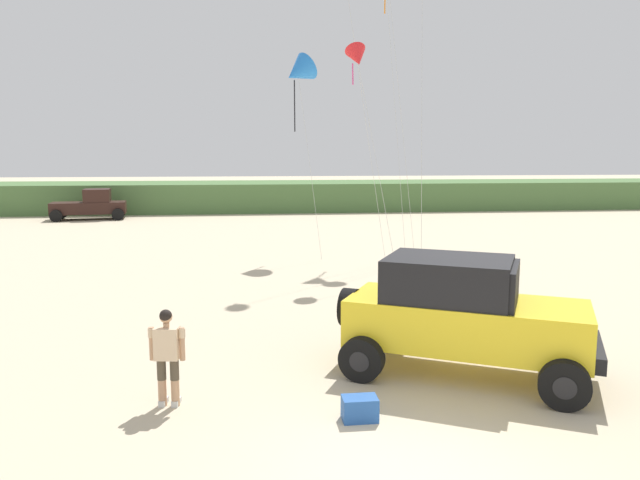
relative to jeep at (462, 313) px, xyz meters
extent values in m
plane|color=#C1B293|center=(-1.95, -3.48, -1.20)|extent=(220.00, 220.00, 0.00)
cube|color=#4C703D|center=(3.82, 35.39, -0.15)|extent=(90.00, 7.30, 2.09)
cube|color=yellow|center=(0.06, -0.03, -0.19)|extent=(4.75, 3.67, 0.90)
cube|color=yellow|center=(1.52, -0.80, 0.18)|extent=(1.76, 2.01, 0.12)
cube|color=black|center=(-0.25, 0.13, 0.66)|extent=(2.85, 2.62, 0.80)
cube|color=black|center=(0.82, -0.43, 0.62)|extent=(0.86, 1.53, 0.72)
cube|color=black|center=(2.08, -1.09, -0.46)|extent=(1.01, 1.69, 0.28)
cylinder|color=black|center=(-1.99, 1.04, -0.09)|extent=(0.62, 0.82, 0.77)
cylinder|color=black|center=(2.09, 0.07, -0.78)|extent=(0.88, 0.65, 0.84)
cylinder|color=black|center=(2.09, 0.07, -0.78)|extent=(0.48, 0.46, 0.38)
cylinder|color=black|center=(1.14, -1.76, -0.78)|extent=(0.88, 0.65, 0.84)
cylinder|color=black|center=(1.14, -1.76, -0.78)|extent=(0.48, 0.46, 0.38)
cylinder|color=black|center=(-1.01, 1.69, -0.78)|extent=(0.88, 0.65, 0.84)
cylinder|color=black|center=(-1.01, 1.69, -0.78)|extent=(0.48, 0.46, 0.38)
cylinder|color=black|center=(-1.97, -0.14, -0.78)|extent=(0.88, 0.65, 0.84)
cylinder|color=black|center=(-1.97, -0.14, -0.78)|extent=(0.48, 0.46, 0.38)
cylinder|color=tan|center=(-5.50, -0.83, -0.95)|extent=(0.14, 0.14, 0.49)
cylinder|color=#4C4233|center=(-5.50, -0.83, -0.56)|extent=(0.15, 0.15, 0.36)
cube|color=silver|center=(-5.49, -0.79, -1.15)|extent=(0.15, 0.27, 0.10)
cylinder|color=tan|center=(-5.28, -0.86, -0.95)|extent=(0.14, 0.14, 0.49)
cylinder|color=#4C4233|center=(-5.28, -0.86, -0.56)|extent=(0.15, 0.15, 0.36)
cube|color=silver|center=(-5.27, -0.82, -1.15)|extent=(0.15, 0.27, 0.10)
cube|color=beige|center=(-5.39, -0.85, -0.11)|extent=(0.43, 0.32, 0.54)
cylinder|color=tan|center=(-5.64, -0.81, -0.12)|extent=(0.09, 0.09, 0.56)
cylinder|color=beige|center=(-5.64, -0.81, 0.07)|extent=(0.11, 0.11, 0.16)
cylinder|color=tan|center=(-5.14, -0.88, -0.12)|extent=(0.09, 0.09, 0.56)
cylinder|color=beige|center=(-5.14, -0.88, 0.07)|extent=(0.11, 0.11, 0.16)
cylinder|color=tan|center=(-5.39, -0.85, 0.20)|extent=(0.10, 0.10, 0.08)
sphere|color=tan|center=(-5.39, -0.85, 0.34)|extent=(0.21, 0.21, 0.21)
sphere|color=black|center=(-5.39, -0.86, 0.36)|extent=(0.21, 0.21, 0.21)
cube|color=#23519E|center=(-2.30, -1.76, -1.01)|extent=(0.56, 0.37, 0.38)
cube|color=black|center=(-14.46, 29.46, -0.44)|extent=(4.82, 2.54, 0.76)
cube|color=black|center=(-13.92, 29.54, 0.36)|extent=(1.84, 2.01, 0.84)
cylinder|color=black|center=(-12.78, 30.76, -0.82)|extent=(0.79, 0.37, 0.76)
cylinder|color=black|center=(-12.48, 28.69, -0.82)|extent=(0.79, 0.37, 0.76)
cylinder|color=black|center=(-16.44, 30.24, -0.82)|extent=(0.79, 0.37, 0.76)
cylinder|color=black|center=(-16.15, 28.16, -0.82)|extent=(0.79, 0.37, 0.76)
cone|color=blue|center=(-1.93, 14.57, 6.38)|extent=(1.89, 1.79, 1.63)
cylinder|color=black|center=(-2.08, 14.57, 5.00)|extent=(0.05, 0.17, 2.12)
cylinder|color=silver|center=(-1.56, 13.52, 2.61)|extent=(0.76, 2.11, 7.53)
cylinder|color=orange|center=(1.60, 14.19, 9.14)|extent=(0.05, 0.06, 0.89)
cylinder|color=silver|center=(2.08, 12.98, 4.31)|extent=(0.68, 2.44, 10.92)
cylinder|color=silver|center=(0.20, 12.04, 5.76)|extent=(1.68, 2.63, 13.83)
cylinder|color=silver|center=(2.12, 14.55, 5.64)|extent=(0.25, 4.05, 13.59)
cylinder|color=silver|center=(1.92, 9.66, 5.17)|extent=(1.21, 5.00, 12.65)
cone|color=red|center=(-0.23, 10.30, 6.33)|extent=(0.93, 1.05, 1.11)
cylinder|color=#E04C93|center=(-0.38, 10.30, 5.76)|extent=(0.05, 0.15, 0.73)
cylinder|color=silver|center=(0.29, 9.17, 2.59)|extent=(1.05, 2.27, 7.49)
camera|label=1|loc=(-3.97, -10.56, 2.99)|focal=33.28mm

